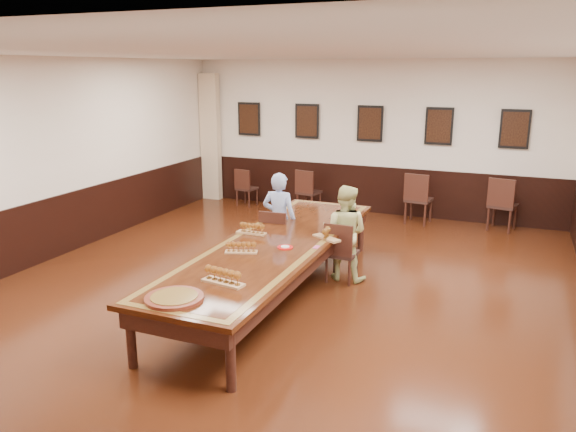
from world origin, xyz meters
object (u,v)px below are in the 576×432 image
at_px(spare_chair_a, 247,187).
at_px(chair_woman, 342,251).
at_px(spare_chair_d, 503,204).
at_px(spare_chair_b, 309,191).
at_px(chair_man, 277,238).
at_px(spare_chair_c, 419,198).
at_px(carved_platter, 174,298).
at_px(person_woman, 345,233).
at_px(person_man, 279,219).
at_px(conference_table, 274,253).

bearing_deg(spare_chair_a, chair_woman, 139.59).
bearing_deg(spare_chair_d, spare_chair_b, 13.84).
bearing_deg(chair_man, spare_chair_c, -118.07).
relative_size(spare_chair_a, carved_platter, 1.20).
bearing_deg(spare_chair_d, person_woman, 72.85).
height_order(chair_man, chair_woman, chair_man).
xyz_separation_m(chair_woman, spare_chair_a, (-3.36, 3.62, -0.03)).
height_order(person_man, conference_table, person_man).
relative_size(spare_chair_d, person_man, 0.70).
distance_m(spare_chair_a, conference_table, 5.23).
xyz_separation_m(person_man, person_woman, (1.12, -0.19, -0.04)).
xyz_separation_m(chair_man, person_woman, (1.12, -0.10, 0.24)).
bearing_deg(spare_chair_b, spare_chair_a, 9.16).
bearing_deg(spare_chair_c, carved_platter, 85.60).
height_order(spare_chair_c, person_woman, person_woman).
height_order(chair_woman, spare_chair_c, spare_chair_c).
height_order(chair_woman, spare_chair_b, spare_chair_b).
relative_size(chair_man, carved_platter, 1.32).
bearing_deg(spare_chair_a, spare_chair_b, -173.71).
bearing_deg(chair_man, spare_chair_d, -134.94).
bearing_deg(carved_platter, spare_chair_a, 110.76).
xyz_separation_m(chair_woman, carved_platter, (-0.84, -3.01, 0.32)).
relative_size(spare_chair_b, spare_chair_d, 0.90).
bearing_deg(spare_chair_a, spare_chair_d, -172.16).
height_order(spare_chair_b, spare_chair_d, spare_chair_d).
height_order(spare_chair_c, spare_chair_d, spare_chair_d).
bearing_deg(person_woman, carved_platter, 76.40).
bearing_deg(chair_man, person_woman, 171.87).
relative_size(spare_chair_a, spare_chair_c, 0.82).
relative_size(spare_chair_c, spare_chair_d, 1.00).
xyz_separation_m(spare_chair_d, conference_table, (-2.73, -4.60, 0.09)).
height_order(chair_man, spare_chair_a, chair_man).
bearing_deg(spare_chair_a, chair_man, 129.96).
height_order(spare_chair_c, person_man, person_man).
distance_m(spare_chair_c, person_woman, 3.55).
bearing_deg(spare_chair_b, person_woman, 127.60).
relative_size(chair_woman, spare_chair_a, 1.06).
distance_m(chair_man, carved_platter, 3.23).
distance_m(spare_chair_a, spare_chair_d, 5.40).
bearing_deg(person_man, spare_chair_d, -135.80).
bearing_deg(carved_platter, chair_woman, 74.36).
xyz_separation_m(spare_chair_a, conference_table, (2.67, -4.50, 0.19)).
height_order(spare_chair_c, conference_table, spare_chair_c).
xyz_separation_m(spare_chair_c, conference_table, (-1.16, -4.49, 0.10)).
height_order(chair_man, spare_chair_d, spare_chair_d).
height_order(spare_chair_a, spare_chair_d, spare_chair_d).
relative_size(spare_chair_a, conference_table, 0.17).
bearing_deg(person_woman, chair_woman, 90.00).
height_order(chair_woman, carved_platter, chair_woman).
distance_m(spare_chair_d, person_woman, 4.16).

